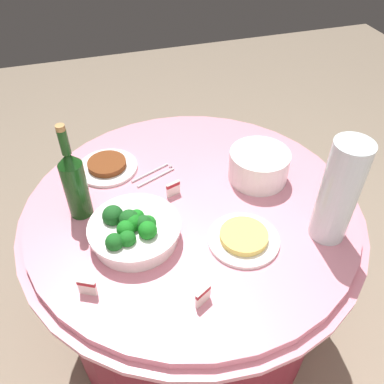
% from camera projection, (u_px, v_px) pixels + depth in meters
% --- Properties ---
extents(ground_plane, '(6.00, 6.00, 0.00)m').
position_uv_depth(ground_plane, '(192.00, 319.00, 1.85)').
color(ground_plane, gray).
extents(buffet_table, '(1.16, 1.16, 0.74)m').
position_uv_depth(buffet_table, '(192.00, 269.00, 1.60)').
color(buffet_table, maroon).
rests_on(buffet_table, ground_plane).
extents(broccoli_bowl, '(0.28, 0.28, 0.11)m').
position_uv_depth(broccoli_bowl, '(134.00, 230.00, 1.20)').
color(broccoli_bowl, white).
rests_on(broccoli_bowl, buffet_table).
extents(plate_stack, '(0.21, 0.21, 0.11)m').
position_uv_depth(plate_stack, '(259.00, 166.00, 1.42)').
color(plate_stack, white).
rests_on(plate_stack, buffet_table).
extents(wine_bottle, '(0.07, 0.07, 0.34)m').
position_uv_depth(wine_bottle, '(75.00, 183.00, 1.24)').
color(wine_bottle, '#164615').
rests_on(wine_bottle, buffet_table).
extents(decorative_fruit_vase, '(0.11, 0.11, 0.34)m').
position_uv_depth(decorative_fruit_vase, '(337.00, 198.00, 1.16)').
color(decorative_fruit_vase, silver).
rests_on(decorative_fruit_vase, buffet_table).
extents(serving_tongs, '(0.16, 0.10, 0.01)m').
position_uv_depth(serving_tongs, '(155.00, 174.00, 1.46)').
color(serving_tongs, silver).
rests_on(serving_tongs, buffet_table).
extents(food_plate_stir_fry, '(0.22, 0.22, 0.03)m').
position_uv_depth(food_plate_stir_fry, '(107.00, 166.00, 1.48)').
color(food_plate_stir_fry, white).
rests_on(food_plate_stir_fry, buffet_table).
extents(food_plate_noodles, '(0.22, 0.22, 0.03)m').
position_uv_depth(food_plate_noodles, '(244.00, 238.00, 1.22)').
color(food_plate_noodles, white).
rests_on(food_plate_noodles, buffet_table).
extents(label_placard_front, '(0.05, 0.03, 0.05)m').
position_uv_depth(label_placard_front, '(87.00, 287.00, 1.07)').
color(label_placard_front, white).
rests_on(label_placard_front, buffet_table).
extents(label_placard_mid, '(0.05, 0.03, 0.05)m').
position_uv_depth(label_placard_mid, '(203.00, 296.00, 1.05)').
color(label_placard_mid, white).
rests_on(label_placard_mid, buffet_table).
extents(label_placard_rear, '(0.05, 0.02, 0.05)m').
position_uv_depth(label_placard_rear, '(173.00, 188.00, 1.36)').
color(label_placard_rear, white).
rests_on(label_placard_rear, buffet_table).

